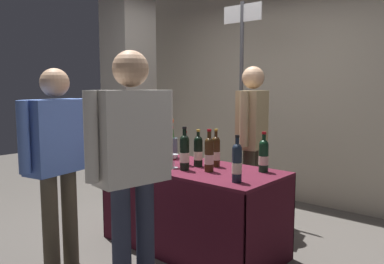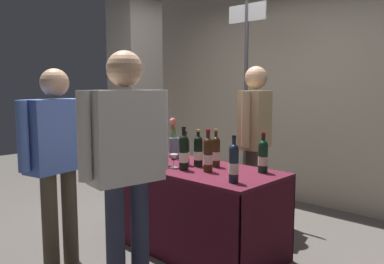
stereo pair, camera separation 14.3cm
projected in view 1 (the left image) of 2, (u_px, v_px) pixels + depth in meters
ground_plane at (192, 247)px, 3.37m from camera, size 12.00×12.00×0.00m
back_partition at (296, 83)px, 4.67m from camera, size 7.03×0.12×2.93m
concrete_pillar at (129, 83)px, 4.95m from camera, size 0.51×0.51×2.93m
tasting_table at (192, 192)px, 3.31m from camera, size 1.57×0.74×0.73m
featured_wine_bottle at (216, 151)px, 3.27m from camera, size 0.07×0.07×0.33m
display_bottle_0 at (185, 152)px, 3.13m from camera, size 0.08×0.08×0.36m
display_bottle_1 at (159, 143)px, 3.81m from camera, size 0.07×0.07×0.30m
display_bottle_2 at (163, 149)px, 3.30m from camera, size 0.08×0.08×0.35m
display_bottle_3 at (185, 151)px, 3.33m from camera, size 0.08×0.08×0.30m
display_bottle_4 at (264, 155)px, 3.06m from camera, size 0.08×0.08×0.33m
display_bottle_5 at (209, 154)px, 3.07m from camera, size 0.08×0.08×0.35m
display_bottle_6 at (198, 151)px, 3.28m from camera, size 0.08×0.08×0.32m
display_bottle_7 at (135, 146)px, 3.63m from camera, size 0.07×0.07×0.30m
display_bottle_8 at (237, 162)px, 2.73m from camera, size 0.07×0.07×0.34m
wine_glass_near_vendor at (157, 151)px, 3.59m from camera, size 0.07×0.07×0.12m
wine_glass_mid at (174, 158)px, 3.22m from camera, size 0.07×0.07×0.12m
flower_vase at (172, 145)px, 3.69m from camera, size 0.10×0.11×0.39m
vendor_presenter at (252, 132)px, 3.81m from camera, size 0.30×0.57×1.61m
taster_foreground_right at (132, 156)px, 2.37m from camera, size 0.27×0.62×1.63m
taster_foreground_left at (57, 151)px, 2.86m from camera, size 0.30×0.64×1.55m
booth_signpost at (241, 85)px, 4.29m from camera, size 0.48×0.04×2.34m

